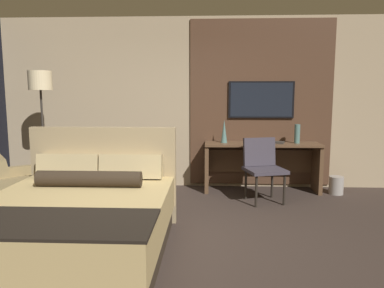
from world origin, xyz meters
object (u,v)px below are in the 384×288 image
at_px(armchair_by_window, 27,191).
at_px(floor_lamp, 41,91).
at_px(waste_bin, 336,185).
at_px(desk, 261,158).
at_px(book, 277,142).
at_px(desk_chair, 262,163).
at_px(tv, 261,100).
at_px(vase_short, 297,134).
at_px(bed, 78,221).
at_px(vase_tall, 224,131).

relative_size(armchair_by_window, floor_lamp, 0.63).
bearing_deg(waste_bin, desk, 171.50).
bearing_deg(book, floor_lamp, -172.69).
bearing_deg(desk_chair, tv, 69.77).
distance_m(vase_short, waste_bin, 1.00).
bearing_deg(bed, book, 46.37).
distance_m(desk_chair, vase_tall, 0.87).
height_order(desk, waste_bin, desk).
relative_size(tv, vase_short, 3.55).
height_order(desk_chair, waste_bin, desk_chair).
relative_size(desk_chair, floor_lamp, 0.48).
bearing_deg(armchair_by_window, waste_bin, -114.61).
bearing_deg(tv, bed, -127.87).
bearing_deg(floor_lamp, desk, 8.74).
bearing_deg(tv, vase_short, -23.93).
relative_size(bed, armchair_by_window, 1.76).
distance_m(bed, book, 3.43).
height_order(bed, armchair_by_window, bed).
bearing_deg(vase_short, vase_tall, 179.47).
bearing_deg(waste_bin, armchair_by_window, -168.09).
height_order(tv, book, tv).
xyz_separation_m(desk, armchair_by_window, (-3.33, -1.11, -0.28)).
relative_size(bed, tv, 1.97).
bearing_deg(armchair_by_window, bed, -175.88).
distance_m(desk, desk_chair, 0.57).
bearing_deg(armchair_by_window, vase_tall, -104.62).
bearing_deg(floor_lamp, vase_short, 7.06).
bearing_deg(desk, tv, 90.00).
xyz_separation_m(book, waste_bin, (0.92, -0.12, -0.66)).
relative_size(desk_chair, armchair_by_window, 0.77).
xyz_separation_m(desk, desk_chair, (-0.07, -0.57, 0.02)).
distance_m(tv, desk_chair, 1.20).
distance_m(armchair_by_window, vase_short, 4.08).
bearing_deg(vase_tall, desk, 2.02).
relative_size(desk, armchair_by_window, 1.53).
bearing_deg(vase_short, bed, -137.01).
xyz_separation_m(vase_tall, waste_bin, (1.75, -0.15, -0.83)).
bearing_deg(vase_tall, bed, -121.26).
height_order(vase_tall, waste_bin, vase_tall).
distance_m(armchair_by_window, vase_tall, 3.02).
bearing_deg(desk, floor_lamp, -171.26).
bearing_deg(waste_bin, book, 172.87).
bearing_deg(bed, tv, 52.13).
xyz_separation_m(desk, vase_tall, (-0.61, -0.02, 0.44)).
relative_size(desk_chair, vase_short, 3.06).
height_order(tv, desk_chair, tv).
distance_m(floor_lamp, vase_short, 3.96).
bearing_deg(bed, desk, 49.88).
bearing_deg(desk, bed, -130.12).
height_order(floor_lamp, waste_bin, floor_lamp).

